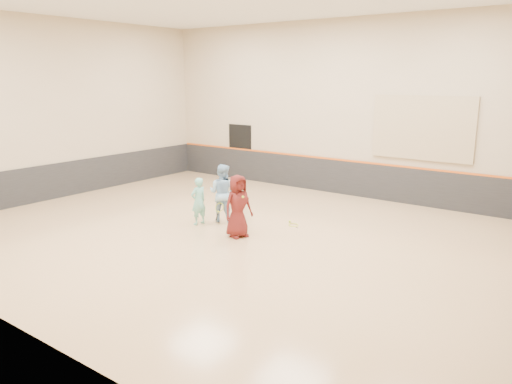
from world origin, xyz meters
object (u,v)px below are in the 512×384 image
Objects in this scene: young_man at (238,206)px; spare_racket at (293,224)px; instructor at (222,193)px; girl at (199,201)px.

young_man reaches higher than spare_racket.
instructor is 1.51m from young_man.
spare_racket is (0.63, 1.69, -0.77)m from young_man.
girl reaches higher than spare_racket.
girl is 0.74m from instructor.
girl is at bearing -146.45° from spare_racket.
instructor is (0.34, 0.64, 0.16)m from girl.
instructor reaches higher than spare_racket.
spare_racket is at bearing -169.41° from instructor.
spare_racket is (2.22, 1.47, -0.62)m from girl.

